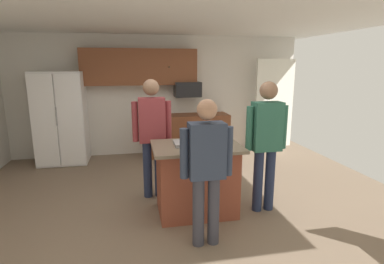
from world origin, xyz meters
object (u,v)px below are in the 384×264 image
Objects in this scene: person_elder_center at (266,138)px; mug_ceramic_white at (203,147)px; glass_short_whisky at (215,144)px; microwave_over_range at (187,89)px; person_host_foreground at (152,130)px; kitchen_island at (196,179)px; person_guest_right at (206,164)px; glass_pilsner at (192,143)px; refrigerator at (61,118)px; serving_tray at (191,143)px; tumbler_amber at (189,135)px; glass_stout_tall at (225,140)px.

person_elder_center reaches higher than mug_ceramic_white.
microwave_over_range is at bearing 86.14° from glass_short_whisky.
kitchen_island is at bearing -0.00° from person_host_foreground.
person_guest_right is 0.55m from glass_pilsner.
microwave_over_range is 2.96m from kitchen_island.
person_guest_right is (2.15, -3.41, 0.01)m from refrigerator.
refrigerator is 2.66m from microwave_over_range.
serving_tray is (2.14, -2.61, 0.04)m from refrigerator.
microwave_over_range is (2.60, 0.12, 0.53)m from refrigerator.
person_guest_right is 9.98× the size of tumbler_amber.
microwave_over_range is 2.96m from person_elder_center.
kitchen_island is 7.06× the size of tumbler_amber.
glass_pilsner reaches higher than tumbler_amber.
person_host_foreground is 0.75m from serving_tray.
person_guest_right is 0.92× the size of person_elder_center.
person_elder_center is 12.50× the size of glass_stout_tall.
person_elder_center is 10.55× the size of glass_pilsner.
glass_stout_tall is at bearing -15.71° from serving_tray.
person_host_foreground is at bearing 121.96° from mug_ceramic_white.
mug_ceramic_white is (2.23, -2.91, 0.07)m from refrigerator.
microwave_over_range is at bearing 2.61° from refrigerator.
refrigerator is at bearing 129.81° from kitchen_island.
glass_stout_tall is 0.84× the size of glass_pilsner.
person_guest_right is at bearing 41.00° from person_elder_center.
glass_pilsner reaches higher than mug_ceramic_white.
serving_tray is (-0.43, 0.12, -0.05)m from glass_stout_tall.
glass_stout_tall is (-0.55, 0.03, -0.01)m from person_elder_center.
person_host_foreground is 1.05m from mug_ceramic_white.
person_guest_right is 0.92× the size of person_host_foreground.
glass_pilsner is at bearing -114.33° from kitchen_island.
glass_pilsner is at bearing -97.26° from serving_tray.
person_elder_center is at bearing -7.37° from kitchen_island.
microwave_over_range is 1.27× the size of serving_tray.
person_guest_right is at bearing -85.19° from glass_pilsner.
tumbler_amber is 0.37× the size of serving_tray.
kitchen_island is 0.65m from glass_stout_tall.
kitchen_island is at bearing -28.67° from serving_tray.
tumbler_amber is at bearing 140.42° from glass_stout_tall.
refrigerator is 3.76m from glass_stout_tall.
person_host_foreground reaches higher than tumbler_amber.
microwave_over_range is at bearing 80.65° from glass_pilsner.
serving_tray is (0.46, -0.59, -0.07)m from person_host_foreground.
person_elder_center is at bearing -52.19° from person_guest_right.
person_elder_center is (3.12, -2.77, 0.10)m from refrigerator.
glass_pilsner reaches higher than kitchen_island.
person_host_foreground is 4.02× the size of serving_tray.
serving_tray is at bearing 82.74° from glass_pilsner.
tumbler_amber is at bearing 97.65° from mug_ceramic_white.
person_elder_center is at bearing 5.94° from glass_pilsner.
refrigerator is 4.17m from person_elder_center.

